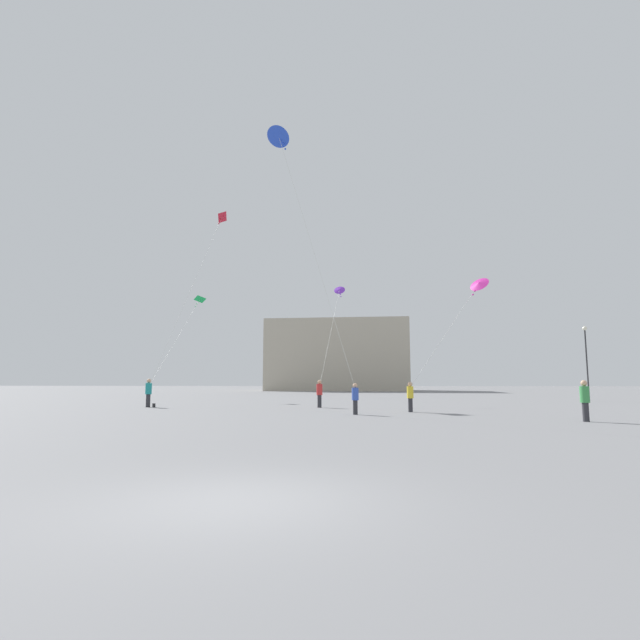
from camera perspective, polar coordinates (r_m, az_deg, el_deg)
The scene contains 14 objects.
ground_plane at distance 7.53m, azimuth -9.69°, elevation -19.96°, with size 300.00×300.00×0.00m, color slate.
person_in_teal at distance 34.08m, azimuth -19.14°, elevation -7.79°, with size 0.40×0.40×1.82m.
person_in_green at distance 23.74m, azimuth 28.18°, elevation -8.00°, with size 0.37×0.37×1.72m.
person_in_yellow at distance 27.77m, azimuth 10.35°, elevation -8.54°, with size 0.36×0.36×1.63m.
person_in_red at distance 31.78m, azimuth -0.06°, elevation -8.33°, with size 0.38×0.38×1.74m.
person_in_blue at distance 25.33m, azimuth 4.08°, elevation -8.87°, with size 0.34×0.34×1.57m.
kite_violet_diamond at distance 39.32m, azimuth 2.24°, elevation 3.36°, with size 1.59×7.47×7.97m.
kite_emerald_delta at distance 45.85m, azimuth -13.80°, elevation 2.04°, with size 1.25×12.63×8.02m.
kite_crimson_delta at distance 41.74m, azimuth -11.43°, elevation 11.07°, with size 2.91×7.73×14.02m.
kite_cobalt_diamond at distance 28.91m, azimuth -4.72°, elevation 20.18°, with size 4.87×1.51×14.16m.
kite_magenta_diamond at distance 28.24m, azimuth 17.78°, elevation 3.93°, with size 4.42×1.32×6.07m.
building_left_hall at distance 85.95m, azimuth 2.16°, elevation -4.15°, with size 24.27×14.15×11.87m.
lamppost_east at distance 47.18m, azimuth 28.30°, elevation -3.28°, with size 0.36×0.36×6.25m.
handbag_beside_flyer at distance 34.07m, azimuth -18.58°, elevation -9.29°, with size 0.32×0.14×0.24m, color black.
Camera 1 is at (1.69, -7.14, 1.70)m, focal length 27.81 mm.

